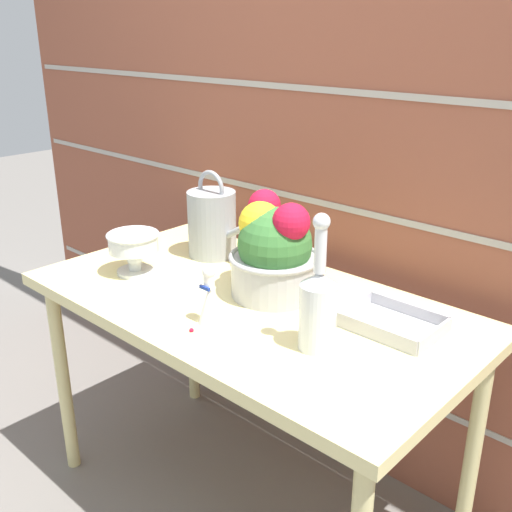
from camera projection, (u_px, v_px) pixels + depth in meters
ground_plane at (249, 503)px, 1.97m from camera, size 12.00×12.00×0.00m
brick_wall at (349, 149)px, 1.89m from camera, size 3.60×0.08×2.20m
patio_table at (248, 321)px, 1.73m from camera, size 1.30×0.70×0.74m
watering_can at (213, 223)px, 1.98m from camera, size 0.31×0.16×0.29m
crystal_pedestal_bowl at (134, 246)px, 1.84m from camera, size 0.16×0.16×0.13m
flower_planter at (274, 251)px, 1.68m from camera, size 0.26×0.26×0.29m
glass_decanter at (318, 305)px, 1.40m from camera, size 0.09×0.09×0.34m
figurine_vase at (210, 300)px, 1.54m from camera, size 0.06×0.06×0.16m
wire_tray at (392, 324)px, 1.53m from camera, size 0.24×0.18×0.04m
fallen_petal at (192, 330)px, 1.51m from camera, size 0.01×0.01×0.01m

